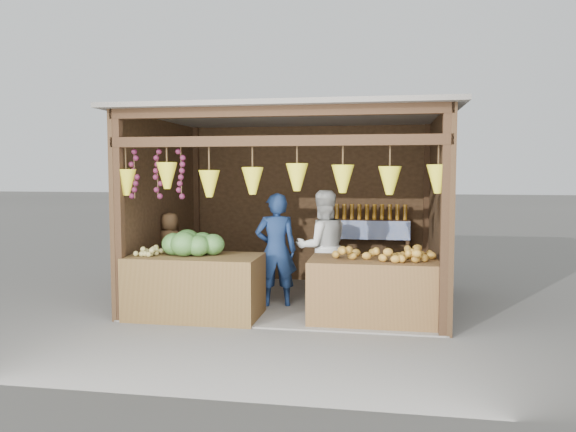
% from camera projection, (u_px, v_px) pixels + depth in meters
% --- Properties ---
extents(ground, '(80.00, 80.00, 0.00)m').
position_uv_depth(ground, '(294.00, 301.00, 8.05)').
color(ground, '#514F49').
rests_on(ground, ground).
extents(stall_structure, '(4.30, 3.30, 2.66)m').
position_uv_depth(stall_structure, '(291.00, 185.00, 7.88)').
color(stall_structure, slate).
rests_on(stall_structure, ground).
extents(back_shelf, '(1.25, 0.32, 1.32)m').
position_uv_depth(back_shelf, '(370.00, 232.00, 9.06)').
color(back_shelf, '#382314').
rests_on(back_shelf, ground).
extents(counter_left, '(1.66, 0.85, 0.79)m').
position_uv_depth(counter_left, '(195.00, 286.00, 7.11)').
color(counter_left, '#473017').
rests_on(counter_left, ground).
extents(counter_right, '(1.55, 0.85, 0.78)m').
position_uv_depth(counter_right, '(373.00, 291.00, 6.88)').
color(counter_right, '#53371B').
rests_on(counter_right, ground).
extents(stool, '(0.29, 0.29, 0.27)m').
position_uv_depth(stool, '(171.00, 287.00, 8.31)').
color(stool, black).
rests_on(stool, ground).
extents(man_standing, '(0.64, 0.51, 1.56)m').
position_uv_depth(man_standing, '(276.00, 250.00, 7.63)').
color(man_standing, navy).
rests_on(man_standing, ground).
extents(woman_standing, '(0.94, 0.85, 1.59)m').
position_uv_depth(woman_standing, '(323.00, 247.00, 7.84)').
color(woman_standing, silver).
rests_on(woman_standing, ground).
extents(vendor_seated, '(0.55, 0.43, 0.98)m').
position_uv_depth(vendor_seated, '(170.00, 246.00, 8.26)').
color(vendor_seated, brown).
rests_on(vendor_seated, stool).
extents(melon_pile, '(1.00, 0.50, 0.32)m').
position_uv_depth(melon_pile, '(190.00, 242.00, 7.13)').
color(melon_pile, '#1A4813').
rests_on(melon_pile, counter_left).
extents(tanfruit_pile, '(0.34, 0.40, 0.13)m').
position_uv_depth(tanfruit_pile, '(148.00, 250.00, 7.09)').
color(tanfruit_pile, '#9B9047').
rests_on(tanfruit_pile, counter_left).
extents(mango_pile, '(1.40, 0.64, 0.22)m').
position_uv_depth(mango_pile, '(382.00, 251.00, 6.81)').
color(mango_pile, '#BC4F19').
rests_on(mango_pile, counter_right).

